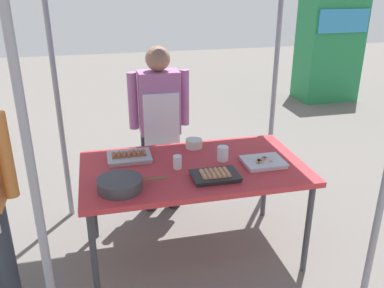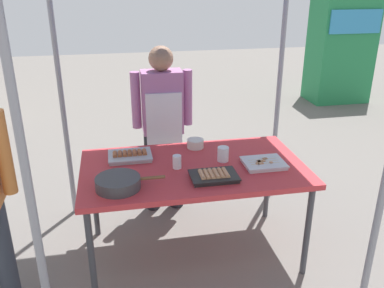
{
  "view_description": "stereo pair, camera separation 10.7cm",
  "coord_description": "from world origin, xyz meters",
  "px_view_note": "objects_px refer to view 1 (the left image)",
  "views": [
    {
      "loc": [
        -0.63,
        -2.61,
        2.03
      ],
      "look_at": [
        0.0,
        0.05,
        0.9
      ],
      "focal_mm": 38.64,
      "sensor_mm": 36.0,
      "label": 1
    },
    {
      "loc": [
        -0.52,
        -2.63,
        2.03
      ],
      "look_at": [
        0.0,
        0.05,
        0.9
      ],
      "focal_mm": 38.64,
      "sensor_mm": 36.0,
      "label": 2
    }
  ],
  "objects_px": {
    "tray_pork_links": "(215,175)",
    "condiment_bowl": "(194,144)",
    "stall_table": "(194,172)",
    "drink_cup_by_wok": "(223,154)",
    "tray_grilled_sausages": "(129,157)",
    "tray_meat_skewers": "(263,162)",
    "drink_cup_near_edge": "(177,162)",
    "neighbor_stall_left": "(329,50)",
    "vendor_woman": "(160,119)",
    "cooking_wok": "(120,184)"
  },
  "relations": [
    {
      "from": "stall_table",
      "to": "condiment_bowl",
      "type": "xyz_separation_m",
      "value": [
        0.08,
        0.33,
        0.09
      ]
    },
    {
      "from": "cooking_wok",
      "to": "neighbor_stall_left",
      "type": "xyz_separation_m",
      "value": [
        3.76,
        3.94,
        0.05
      ]
    },
    {
      "from": "stall_table",
      "to": "cooking_wok",
      "type": "bearing_deg",
      "value": -156.3
    },
    {
      "from": "tray_pork_links",
      "to": "condiment_bowl",
      "type": "distance_m",
      "value": 0.55
    },
    {
      "from": "tray_pork_links",
      "to": "drink_cup_by_wok",
      "type": "bearing_deg",
      "value": 63.2
    },
    {
      "from": "stall_table",
      "to": "drink_cup_near_edge",
      "type": "relative_size",
      "value": 16.7
    },
    {
      "from": "tray_meat_skewers",
      "to": "vendor_woman",
      "type": "height_order",
      "value": "vendor_woman"
    },
    {
      "from": "tray_pork_links",
      "to": "condiment_bowl",
      "type": "height_order",
      "value": "condiment_bowl"
    },
    {
      "from": "vendor_woman",
      "to": "neighbor_stall_left",
      "type": "height_order",
      "value": "neighbor_stall_left"
    },
    {
      "from": "condiment_bowl",
      "to": "tray_meat_skewers",
      "type": "bearing_deg",
      "value": -44.9
    },
    {
      "from": "tray_grilled_sausages",
      "to": "cooking_wok",
      "type": "distance_m",
      "value": 0.47
    },
    {
      "from": "stall_table",
      "to": "tray_grilled_sausages",
      "type": "xyz_separation_m",
      "value": [
        -0.44,
        0.22,
        0.07
      ]
    },
    {
      "from": "condiment_bowl",
      "to": "cooking_wok",
      "type": "bearing_deg",
      "value": -137.64
    },
    {
      "from": "tray_pork_links",
      "to": "drink_cup_by_wok",
      "type": "xyz_separation_m",
      "value": [
        0.13,
        0.27,
        0.03
      ]
    },
    {
      "from": "stall_table",
      "to": "tray_meat_skewers",
      "type": "xyz_separation_m",
      "value": [
        0.5,
        -0.09,
        0.07
      ]
    },
    {
      "from": "stall_table",
      "to": "drink_cup_near_edge",
      "type": "distance_m",
      "value": 0.16
    },
    {
      "from": "tray_pork_links",
      "to": "condiment_bowl",
      "type": "relative_size",
      "value": 2.42
    },
    {
      "from": "cooking_wok",
      "to": "stall_table",
      "type": "bearing_deg",
      "value": 23.7
    },
    {
      "from": "neighbor_stall_left",
      "to": "drink_cup_by_wok",
      "type": "bearing_deg",
      "value": -129.3
    },
    {
      "from": "stall_table",
      "to": "tray_grilled_sausages",
      "type": "height_order",
      "value": "tray_grilled_sausages"
    },
    {
      "from": "tray_grilled_sausages",
      "to": "condiment_bowl",
      "type": "xyz_separation_m",
      "value": [
        0.52,
        0.11,
        0.01
      ]
    },
    {
      "from": "drink_cup_by_wok",
      "to": "neighbor_stall_left",
      "type": "distance_m",
      "value": 4.73
    },
    {
      "from": "stall_table",
      "to": "drink_cup_near_edge",
      "type": "bearing_deg",
      "value": -174.6
    },
    {
      "from": "stall_table",
      "to": "tray_pork_links",
      "type": "xyz_separation_m",
      "value": [
        0.1,
        -0.22,
        0.07
      ]
    },
    {
      "from": "drink_cup_by_wok",
      "to": "tray_pork_links",
      "type": "bearing_deg",
      "value": -116.8
    },
    {
      "from": "stall_table",
      "to": "neighbor_stall_left",
      "type": "distance_m",
      "value": 4.91
    },
    {
      "from": "stall_table",
      "to": "condiment_bowl",
      "type": "height_order",
      "value": "condiment_bowl"
    },
    {
      "from": "tray_meat_skewers",
      "to": "vendor_woman",
      "type": "bearing_deg",
      "value": 127.72
    },
    {
      "from": "neighbor_stall_left",
      "to": "stall_table",
      "type": "bearing_deg",
      "value": -131.06
    },
    {
      "from": "vendor_woman",
      "to": "neighbor_stall_left",
      "type": "distance_m",
      "value": 4.48
    },
    {
      "from": "tray_meat_skewers",
      "to": "vendor_woman",
      "type": "relative_size",
      "value": 0.2
    },
    {
      "from": "drink_cup_by_wok",
      "to": "vendor_woman",
      "type": "bearing_deg",
      "value": 117.85
    },
    {
      "from": "neighbor_stall_left",
      "to": "vendor_woman",
      "type": "bearing_deg",
      "value": -138.36
    },
    {
      "from": "tray_meat_skewers",
      "to": "cooking_wok",
      "type": "relative_size",
      "value": 0.65
    },
    {
      "from": "tray_meat_skewers",
      "to": "tray_pork_links",
      "type": "distance_m",
      "value": 0.42
    },
    {
      "from": "stall_table",
      "to": "tray_meat_skewers",
      "type": "bearing_deg",
      "value": -10.0
    },
    {
      "from": "stall_table",
      "to": "cooking_wok",
      "type": "xyz_separation_m",
      "value": [
        -0.54,
        -0.24,
        0.09
      ]
    },
    {
      "from": "tray_pork_links",
      "to": "drink_cup_by_wok",
      "type": "relative_size",
      "value": 2.93
    },
    {
      "from": "tray_grilled_sausages",
      "to": "tray_pork_links",
      "type": "relative_size",
      "value": 1.01
    },
    {
      "from": "condiment_bowl",
      "to": "neighbor_stall_left",
      "type": "xyz_separation_m",
      "value": [
        3.14,
        3.37,
        0.06
      ]
    },
    {
      "from": "tray_meat_skewers",
      "to": "drink_cup_near_edge",
      "type": "xyz_separation_m",
      "value": [
        -0.62,
        0.08,
        0.03
      ]
    },
    {
      "from": "stall_table",
      "to": "drink_cup_near_edge",
      "type": "height_order",
      "value": "drink_cup_near_edge"
    },
    {
      "from": "stall_table",
      "to": "drink_cup_by_wok",
      "type": "bearing_deg",
      "value": 10.64
    },
    {
      "from": "drink_cup_near_edge",
      "to": "drink_cup_by_wok",
      "type": "height_order",
      "value": "drink_cup_by_wok"
    },
    {
      "from": "cooking_wok",
      "to": "condiment_bowl",
      "type": "relative_size",
      "value": 3.42
    },
    {
      "from": "tray_meat_skewers",
      "to": "tray_grilled_sausages",
      "type": "bearing_deg",
      "value": 161.68
    },
    {
      "from": "cooking_wok",
      "to": "neighbor_stall_left",
      "type": "bearing_deg",
      "value": 46.3
    },
    {
      "from": "tray_grilled_sausages",
      "to": "vendor_woman",
      "type": "bearing_deg",
      "value": 57.93
    },
    {
      "from": "tray_grilled_sausages",
      "to": "condiment_bowl",
      "type": "bearing_deg",
      "value": 11.45
    },
    {
      "from": "tray_grilled_sausages",
      "to": "tray_meat_skewers",
      "type": "relative_size",
      "value": 1.09
    }
  ]
}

